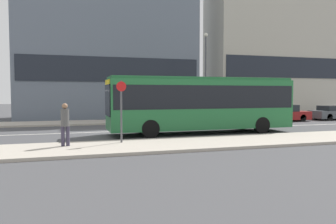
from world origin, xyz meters
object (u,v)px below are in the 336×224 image
parked_car_1 (335,113)px  street_lamp (206,67)px  bus_stop_sign (121,106)px  city_bus (201,101)px  parked_car_0 (282,113)px  pedestrian_near_stop (65,122)px

parked_car_1 → street_lamp: (-11.86, 1.72, 3.91)m
parked_car_1 → bus_stop_sign: 22.50m
city_bus → parked_car_0: bearing=32.4°
bus_stop_sign → street_lamp: (8.76, 10.66, 2.76)m
city_bus → bus_stop_sign: 6.08m
city_bus → parked_car_1: size_ratio=2.40×
parked_car_0 → parked_car_1: parked_car_0 is taller
pedestrian_near_stop → bus_stop_sign: 2.50m
city_bus → bus_stop_sign: size_ratio=3.91×
parked_car_1 → bus_stop_sign: size_ratio=1.63×
parked_car_0 → street_lamp: bearing=163.5°
city_bus → bus_stop_sign: bearing=-146.6°
bus_stop_sign → street_lamp: size_ratio=0.39×
city_bus → parked_car_0: city_bus is taller
street_lamp → parked_car_1: bearing=-8.2°
city_bus → street_lamp: (3.56, 7.51, 2.64)m
parked_car_0 → parked_car_1: (5.68, 0.11, -0.05)m
city_bus → street_lamp: 8.72m
parked_car_1 → street_lamp: bearing=171.8°
city_bus → pedestrian_near_stop: bearing=-153.3°
city_bus → pedestrian_near_stop: size_ratio=6.07×
parked_car_0 → city_bus: bearing=-149.7°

